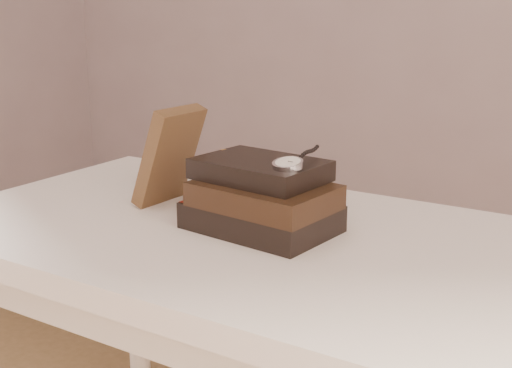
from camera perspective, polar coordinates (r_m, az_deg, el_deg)
The scene contains 5 objects.
table at distance 1.14m, azimuth -1.97°, elevation -7.89°, with size 1.00×0.60×0.75m.
book_stack at distance 1.07m, azimuth 0.51°, elevation -1.22°, with size 0.25×0.18×0.11m.
journal at distance 1.21m, azimuth -7.36°, elevation 2.38°, with size 0.03×0.11×0.18m, color #3B2716.
pocket_watch at distance 1.02m, azimuth 2.93°, elevation 1.83°, with size 0.05×0.15×0.02m.
eyeglasses at distance 1.18m, azimuth -0.33°, elevation 0.84°, with size 0.11×0.12×0.05m.
Camera 1 is at (0.59, -0.52, 1.10)m, focal length 47.22 mm.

